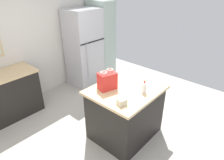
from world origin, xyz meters
TOP-DOWN VIEW (x-y plane):
  - ground at (0.00, 0.00)m, footprint 5.84×5.84m
  - back_wall at (-0.02, 2.25)m, footprint 4.87×0.13m
  - kitchen_island at (0.19, -0.17)m, footprint 1.13×0.96m
  - refrigerator at (1.08, 1.84)m, footprint 0.77×0.70m
  - tall_cabinet at (1.71, 1.84)m, footprint 0.46×0.63m
  - shopping_bag at (-0.00, 0.05)m, footprint 0.31×0.26m
  - small_box at (-0.20, -0.40)m, footprint 0.14×0.14m
  - bottle at (0.28, -0.45)m, footprint 0.06×0.06m

SIDE VIEW (x-z plane):
  - ground at x=0.00m, z-range 0.00..0.00m
  - kitchen_island at x=0.19m, z-range 0.00..0.92m
  - refrigerator at x=1.08m, z-range 0.00..1.87m
  - small_box at x=-0.20m, z-range 0.92..1.01m
  - tall_cabinet at x=1.71m, z-range 0.00..2.00m
  - bottle at x=0.28m, z-range 0.91..1.11m
  - shopping_bag at x=0.00m, z-range 0.90..1.22m
  - back_wall at x=-0.02m, z-range 0.00..2.76m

